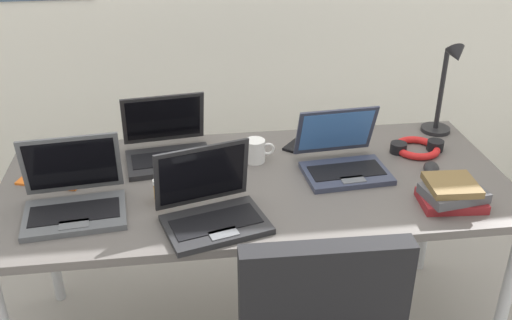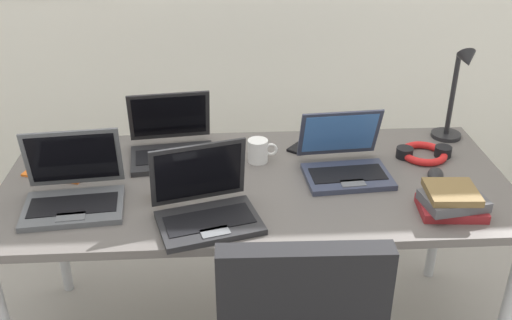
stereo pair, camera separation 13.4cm
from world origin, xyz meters
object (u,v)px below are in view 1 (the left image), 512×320
desk_lamp (445,90)px  paper_folder_near_mouse (66,166)px  book_stack (452,194)px  headphones (417,148)px  pill_bottle (159,190)px  laptop_center (74,199)px  laptop_near_mouse (212,209)px  coffee_mug (256,151)px  laptop_back_right (168,147)px  laptop_by_keyboard (343,160)px  computer_mouse (431,168)px  cell_phone (297,145)px

desk_lamp → paper_folder_near_mouse: bearing=-176.6°
book_stack → headphones: bearing=85.1°
pill_bottle → book_stack: size_ratio=0.36×
laptop_center → pill_bottle: size_ratio=4.34×
desk_lamp → book_stack: bearing=-109.0°
laptop_near_mouse → coffee_mug: (0.19, 0.39, -0.00)m
headphones → laptop_back_right: bearing=175.8°
laptop_back_right → laptop_near_mouse: 0.47m
desk_lamp → paper_folder_near_mouse: (-1.49, -0.09, -0.19)m
headphones → paper_folder_near_mouse: headphones is taller
desk_lamp → coffee_mug: size_ratio=3.54×
desk_lamp → pill_bottle: desk_lamp is taller
desk_lamp → laptop_back_right: 1.12m
laptop_by_keyboard → laptop_near_mouse: (-0.50, -0.27, 0.00)m
laptop_by_keyboard → coffee_mug: size_ratio=2.84×
desk_lamp → laptop_back_right: size_ratio=1.16×
laptop_by_keyboard → coffee_mug: 0.33m
computer_mouse → pill_bottle: size_ratio=1.22×
computer_mouse → book_stack: bearing=-75.4°
laptop_center → laptop_by_keyboard: bearing=9.4°
desk_lamp → computer_mouse: (-0.16, -0.31, -0.18)m
laptop_back_right → computer_mouse: size_ratio=3.60×
computer_mouse → laptop_back_right: bearing=-173.8°
laptop_by_keyboard → laptop_center: size_ratio=0.94×
laptop_near_mouse → paper_folder_near_mouse: laptop_near_mouse is taller
laptop_back_right → coffee_mug: (0.33, -0.07, -0.00)m
laptop_back_right → paper_folder_near_mouse: 0.38m
laptop_center → coffee_mug: size_ratio=3.04×
pill_bottle → book_stack: bearing=-9.2°
headphones → pill_bottle: (-0.99, -0.24, 0.03)m
headphones → book_stack: size_ratio=0.99×
laptop_center → laptop_near_mouse: laptop_center is taller
coffee_mug → laptop_center: bearing=-156.9°
cell_phone → laptop_back_right: bearing=-136.0°
laptop_back_right → desk_lamp: bearing=3.4°
cell_phone → coffee_mug: bearing=-110.0°
book_stack → paper_folder_near_mouse: book_stack is taller
computer_mouse → coffee_mug: size_ratio=0.85×
laptop_near_mouse → headphones: (0.83, 0.38, -0.03)m
laptop_back_right → laptop_near_mouse: bearing=-73.2°
laptop_back_right → book_stack: bearing=-26.4°
desk_lamp → cell_phone: (-0.60, -0.03, -0.19)m
desk_lamp → computer_mouse: size_ratio=4.17×
laptop_near_mouse → computer_mouse: size_ratio=3.82×
laptop_center → pill_bottle: 0.27m
laptop_by_keyboard → computer_mouse: 0.32m
desk_lamp → headphones: 0.27m
laptop_by_keyboard → cell_phone: 0.26m
laptop_center → book_stack: bearing=-5.8°
coffee_mug → paper_folder_near_mouse: bearing=176.4°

